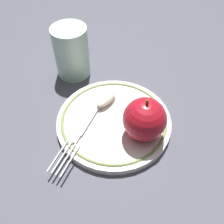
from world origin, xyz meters
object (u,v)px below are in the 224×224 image
object	(u,v)px
apple_red_whole	(145,119)
drinking_glass	(72,52)
apple_slice_front	(104,99)
plate	(112,122)
fork	(83,129)

from	to	relation	value
apple_red_whole	drinking_glass	size ratio (longest dim) A/B	0.75
apple_red_whole	apple_slice_front	world-z (taller)	apple_red_whole
plate	fork	size ratio (longest dim) A/B	1.44
plate	drinking_glass	size ratio (longest dim) A/B	1.91
apple_slice_front	drinking_glass	size ratio (longest dim) A/B	0.48
fork	apple_slice_front	bearing A→B (deg)	174.38
apple_slice_front	fork	xyz separation A→B (m)	(-0.06, -0.05, -0.01)
apple_slice_front	drinking_glass	world-z (taller)	drinking_glass
apple_slice_front	fork	world-z (taller)	apple_slice_front
plate	apple_red_whole	bearing A→B (deg)	-48.01
apple_red_whole	fork	distance (m)	0.12
fork	drinking_glass	distance (m)	0.19
plate	apple_red_whole	distance (m)	0.08
plate	apple_red_whole	world-z (taller)	apple_red_whole
drinking_glass	plate	bearing A→B (deg)	-78.78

